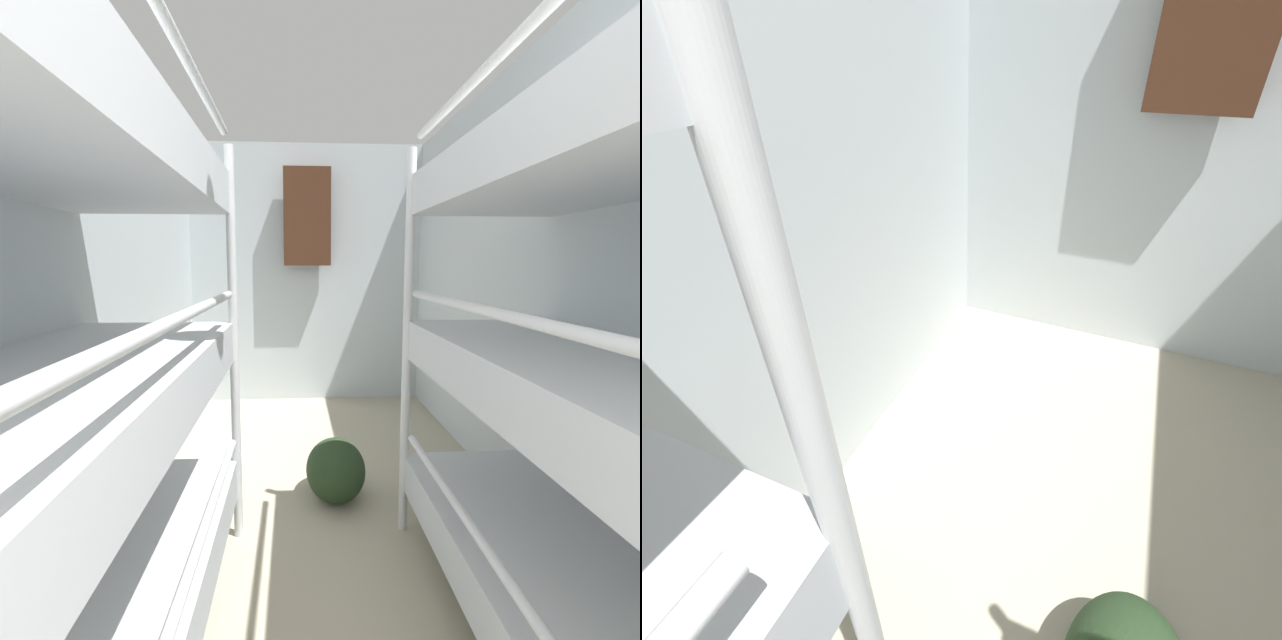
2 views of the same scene
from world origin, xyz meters
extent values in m
cube|color=silver|center=(-1.15, 2.32, 1.25)|extent=(0.06, 4.77, 2.49)
cube|color=silver|center=(1.15, 2.32, 1.25)|extent=(0.06, 4.77, 2.49)
cube|color=silver|center=(0.00, 4.68, 1.25)|extent=(2.36, 0.06, 2.49)
cylinder|color=silver|center=(-0.42, 2.46, 0.95)|extent=(0.04, 0.04, 1.89)
cylinder|color=silver|center=(-0.42, 1.52, 0.54)|extent=(0.03, 1.64, 0.03)
cube|color=silver|center=(-0.77, 1.52, 0.99)|extent=(0.70, 1.93, 0.18)
cylinder|color=silver|center=(-0.42, 1.52, 1.23)|extent=(0.03, 1.64, 0.03)
cube|color=silver|center=(-0.77, 1.52, 1.68)|extent=(0.70, 1.93, 0.18)
cylinder|color=silver|center=(-0.42, 1.52, 1.91)|extent=(0.03, 1.64, 0.03)
cylinder|color=silver|center=(0.42, 2.46, 0.95)|extent=(0.04, 0.04, 1.89)
cube|color=silver|center=(0.77, 1.52, 0.31)|extent=(0.70, 1.93, 0.18)
cylinder|color=silver|center=(0.42, 1.52, 0.54)|extent=(0.03, 1.64, 0.03)
cube|color=silver|center=(0.77, 1.52, 0.99)|extent=(0.70, 1.93, 0.18)
cylinder|color=silver|center=(0.42, 1.52, 1.23)|extent=(0.03, 1.64, 0.03)
cylinder|color=silver|center=(0.42, 1.52, 1.91)|extent=(0.03, 1.64, 0.03)
ellipsoid|color=#23381E|center=(0.10, 2.78, 0.17)|extent=(0.34, 0.45, 0.34)
cube|color=#472819|center=(0.00, 4.53, 1.79)|extent=(0.44, 0.12, 0.90)
camera|label=1|loc=(-0.13, 0.44, 1.36)|focal=24.00mm
camera|label=2|loc=(-0.14, 2.23, 1.64)|focal=24.00mm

